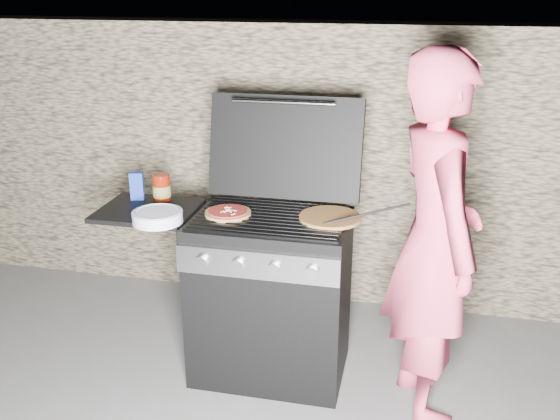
% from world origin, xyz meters
% --- Properties ---
extents(ground, '(50.00, 50.00, 0.00)m').
position_xyz_m(ground, '(0.00, 0.00, 0.00)').
color(ground, slate).
extents(stone_wall, '(8.00, 0.35, 1.80)m').
position_xyz_m(stone_wall, '(0.00, 1.05, 0.90)').
color(stone_wall, '#9B8A66').
rests_on(stone_wall, ground).
extents(gas_grill, '(1.34, 0.79, 0.91)m').
position_xyz_m(gas_grill, '(-0.25, 0.00, 0.46)').
color(gas_grill, black).
rests_on(gas_grill, ground).
extents(pizza_topped, '(0.29, 0.29, 0.03)m').
position_xyz_m(pizza_topped, '(-0.22, -0.02, 0.92)').
color(pizza_topped, tan).
rests_on(pizza_topped, gas_grill).
extents(pizza_plain, '(0.36, 0.36, 0.02)m').
position_xyz_m(pizza_plain, '(0.30, 0.03, 0.92)').
color(pizza_plain, '#C88647').
rests_on(pizza_plain, gas_grill).
extents(sauce_jar, '(0.10, 0.10, 0.15)m').
position_xyz_m(sauce_jar, '(-0.65, 0.14, 0.98)').
color(sauce_jar, maroon).
rests_on(sauce_jar, gas_grill).
extents(blue_carton, '(0.08, 0.06, 0.15)m').
position_xyz_m(blue_carton, '(-0.78, 0.12, 0.98)').
color(blue_carton, '#1A3299').
rests_on(blue_carton, gas_grill).
extents(plate_stack, '(0.31, 0.31, 0.06)m').
position_xyz_m(plate_stack, '(-0.54, -0.18, 0.93)').
color(plate_stack, white).
rests_on(plate_stack, gas_grill).
extents(person, '(0.62, 0.76, 1.79)m').
position_xyz_m(person, '(0.81, -0.13, 0.90)').
color(person, '#D84262').
rests_on(person, ground).
extents(tongs, '(0.47, 0.20, 0.10)m').
position_xyz_m(tongs, '(0.46, 0.00, 0.96)').
color(tongs, black).
rests_on(tongs, gas_grill).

